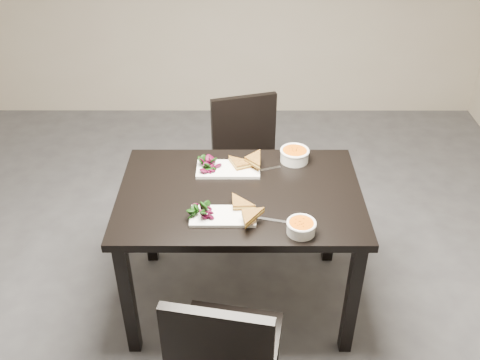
{
  "coord_description": "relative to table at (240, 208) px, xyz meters",
  "views": [
    {
      "loc": [
        0.37,
        -1.97,
        2.28
      ],
      "look_at": [
        0.37,
        0.15,
        0.82
      ],
      "focal_mm": 39.85,
      "sensor_mm": 36.0,
      "label": 1
    }
  ],
  "objects": [
    {
      "name": "salad_near",
      "position": [
        -0.18,
        -0.2,
        0.13
      ],
      "size": [
        0.09,
        0.09,
        0.04
      ],
      "primitive_type": null,
      "color": "black",
      "rests_on": "plate_near"
    },
    {
      "name": "table",
      "position": [
        0.0,
        0.0,
        0.0
      ],
      "size": [
        1.2,
        0.8,
        0.75
      ],
      "color": "black",
      "rests_on": "ground"
    },
    {
      "name": "sandwich_near",
      "position": [
        -0.01,
        -0.19,
        0.14
      ],
      "size": [
        0.16,
        0.12,
        0.05
      ],
      "primitive_type": null,
      "rotation": [
        0.0,
        0.0,
        0.04
      ],
      "color": "#AE7624",
      "rests_on": "plate_near"
    },
    {
      "name": "soup_bowl_near",
      "position": [
        0.27,
        -0.31,
        0.13
      ],
      "size": [
        0.13,
        0.13,
        0.06
      ],
      "color": "white",
      "rests_on": "table"
    },
    {
      "name": "cutlery_far",
      "position": [
        0.13,
        0.19,
        0.1
      ],
      "size": [
        0.18,
        0.07,
        0.0
      ],
      "primitive_type": "cube",
      "rotation": [
        0.0,
        0.0,
        0.33
      ],
      "color": "silver",
      "rests_on": "table"
    },
    {
      "name": "salad_far",
      "position": [
        -0.16,
        0.19,
        0.14
      ],
      "size": [
        0.1,
        0.09,
        0.04
      ],
      "primitive_type": null,
      "color": "black",
      "rests_on": "plate_far"
    },
    {
      "name": "chair_far",
      "position": [
        0.05,
        0.76,
        -0.17
      ],
      "size": [
        0.52,
        0.52,
        0.85
      ],
      "rotation": [
        0.0,
        0.0,
        0.27
      ],
      "color": "black",
      "rests_on": "ground"
    },
    {
      "name": "sandwich_far",
      "position": [
        0.0,
        0.17,
        0.14
      ],
      "size": [
        0.2,
        0.18,
        0.05
      ],
      "primitive_type": null,
      "rotation": [
        0.0,
        0.0,
        0.39
      ],
      "color": "#AE7624",
      "rests_on": "plate_far"
    },
    {
      "name": "chair_near",
      "position": [
        -0.06,
        -0.75,
        -0.17
      ],
      "size": [
        0.49,
        0.49,
        0.85
      ],
      "rotation": [
        0.0,
        0.0,
        -0.18
      ],
      "color": "black",
      "rests_on": "ground"
    },
    {
      "name": "ground",
      "position": [
        -0.37,
        -0.15,
        -0.65
      ],
      "size": [
        5.0,
        5.0,
        0.0
      ],
      "primitive_type": "plane",
      "color": "#47474C",
      "rests_on": "ground"
    },
    {
      "name": "cutlery_near",
      "position": [
        0.13,
        -0.22,
        0.1
      ],
      "size": [
        0.18,
        0.06,
        0.0
      ],
      "primitive_type": "cube",
      "rotation": [
        0.0,
        0.0,
        -0.24
      ],
      "color": "silver",
      "rests_on": "table"
    },
    {
      "name": "soup_bowl_far",
      "position": [
        0.29,
        0.29,
        0.14
      ],
      "size": [
        0.16,
        0.16,
        0.07
      ],
      "color": "white",
      "rests_on": "table"
    },
    {
      "name": "plate_near",
      "position": [
        -0.08,
        -0.2,
        0.11
      ],
      "size": [
        0.3,
        0.15,
        0.02
      ],
      "primitive_type": "cube",
      "color": "white",
      "rests_on": "table"
    },
    {
      "name": "plate_far",
      "position": [
        -0.06,
        0.19,
        0.11
      ],
      "size": [
        0.33,
        0.16,
        0.02
      ],
      "primitive_type": "cube",
      "color": "white",
      "rests_on": "table"
    }
  ]
}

